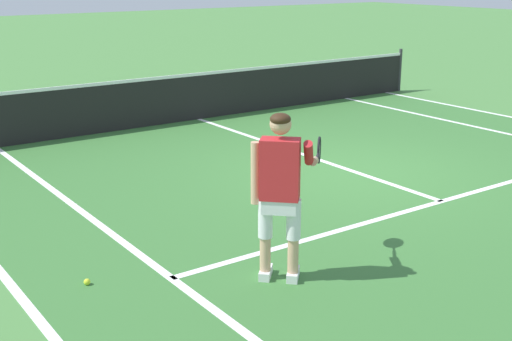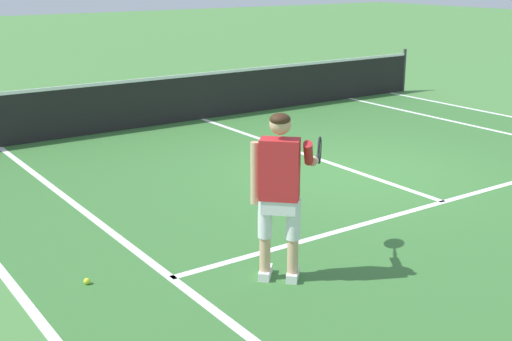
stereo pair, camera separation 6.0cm
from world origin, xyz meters
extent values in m
plane|color=#477F3D|center=(0.00, 0.00, 0.00)|extent=(80.00, 80.00, 0.00)
cube|color=#387033|center=(0.00, -0.64, 0.00)|extent=(10.98, 11.00, 0.00)
cube|color=white|center=(0.00, -1.74, 0.00)|extent=(8.23, 0.10, 0.01)
cube|color=white|center=(0.00, 1.46, 0.00)|extent=(0.10, 6.40, 0.01)
cube|color=white|center=(-4.12, -0.64, 0.00)|extent=(0.10, 10.60, 0.01)
cube|color=white|center=(-5.49, -0.64, 0.00)|extent=(0.10, 10.60, 0.01)
cylinder|color=#333338|center=(5.94, 4.66, 0.54)|extent=(0.08, 0.08, 1.07)
cube|color=black|center=(0.00, 4.66, 0.46)|extent=(11.84, 0.02, 0.91)
cube|color=white|center=(0.00, 4.66, 0.94)|extent=(11.84, 0.03, 0.06)
cube|color=white|center=(-3.31, -2.26, 0.04)|extent=(0.27, 0.28, 0.09)
cube|color=white|center=(-3.11, -2.45, 0.04)|extent=(0.27, 0.28, 0.09)
cylinder|color=tan|center=(-3.34, -2.29, 0.27)|extent=(0.11, 0.11, 0.36)
cylinder|color=silver|center=(-3.34, -2.29, 0.66)|extent=(0.14, 0.14, 0.41)
cylinder|color=tan|center=(-3.14, -2.48, 0.27)|extent=(0.11, 0.11, 0.36)
cylinder|color=silver|center=(-3.14, -2.48, 0.66)|extent=(0.14, 0.14, 0.41)
cube|color=silver|center=(-3.24, -2.38, 0.82)|extent=(0.38, 0.38, 0.20)
cube|color=red|center=(-3.24, -2.38, 1.16)|extent=(0.43, 0.42, 0.60)
cylinder|color=tan|center=(-3.41, -2.22, 1.11)|extent=(0.09, 0.09, 0.62)
cylinder|color=red|center=(-2.98, -2.50, 1.31)|extent=(0.25, 0.25, 0.29)
cylinder|color=tan|center=(-2.81, -2.38, 1.17)|extent=(0.26, 0.26, 0.14)
sphere|color=tan|center=(-3.23, -2.38, 1.60)|extent=(0.21, 0.21, 0.21)
ellipsoid|color=#382314|center=(-3.24, -2.39, 1.66)|extent=(0.28, 0.28, 0.12)
cylinder|color=#232326|center=(-2.64, -2.23, 1.14)|extent=(0.16, 0.17, 0.03)
cylinder|color=black|center=(-2.54, -2.13, 1.14)|extent=(0.09, 0.09, 0.02)
torus|color=black|center=(-2.41, -1.99, 1.14)|extent=(0.22, 0.23, 0.30)
cylinder|color=silver|center=(-2.41, -1.99, 1.14)|extent=(0.18, 0.18, 0.25)
sphere|color=#CCE02D|center=(-4.87, -1.39, 0.03)|extent=(0.07, 0.07, 0.07)
camera|label=1|loc=(-7.04, -7.37, 3.01)|focal=47.76mm
camera|label=2|loc=(-6.99, -7.41, 3.01)|focal=47.76mm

